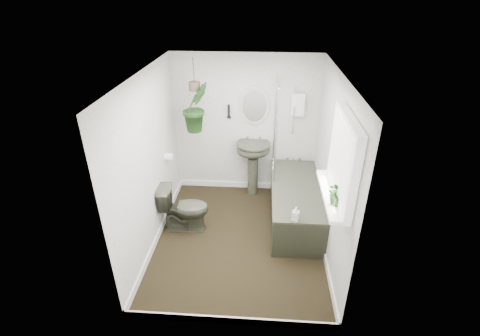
{
  "coord_description": "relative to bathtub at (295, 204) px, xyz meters",
  "views": [
    {
      "loc": [
        0.28,
        -3.84,
        3.2
      ],
      "look_at": [
        0.0,
        0.15,
        1.05
      ],
      "focal_mm": 26.0,
      "sensor_mm": 36.0,
      "label": 1
    }
  ],
  "objects": [
    {
      "name": "pedestal_sink",
      "position": [
        -0.66,
        0.73,
        0.18
      ],
      "size": [
        0.65,
        0.59,
        0.94
      ],
      "primitive_type": null,
      "rotation": [
        0.0,
        0.0,
        0.26
      ],
      "color": "#36392C",
      "rests_on": "floor"
    },
    {
      "name": "window_blinds",
      "position": [
        0.24,
        -1.2,
        1.36
      ],
      "size": [
        0.01,
        0.86,
        0.76
      ],
      "primitive_type": "cube",
      "color": "white",
      "rests_on": "wall_right"
    },
    {
      "name": "hanging_pot",
      "position": [
        -1.5,
        0.45,
        1.61
      ],
      "size": [
        0.16,
        0.16,
        0.12
      ],
      "primitive_type": "cylinder",
      "color": "#50382E",
      "rests_on": "ceiling"
    },
    {
      "name": "wall_right",
      "position": [
        0.36,
        -0.5,
        0.86
      ],
      "size": [
        0.02,
        2.8,
        2.3
      ],
      "primitive_type": "cube",
      "color": "silver",
      "rests_on": "ground"
    },
    {
      "name": "floor",
      "position": [
        -0.8,
        -0.5,
        -0.3
      ],
      "size": [
        2.3,
        2.8,
        0.02
      ],
      "primitive_type": "cube",
      "color": "black",
      "rests_on": "ground"
    },
    {
      "name": "wall_sconce",
      "position": [
        -1.06,
        0.86,
        1.11
      ],
      "size": [
        0.04,
        0.04,
        0.22
      ],
      "primitive_type": "cylinder",
      "color": "black",
      "rests_on": "wall_back"
    },
    {
      "name": "bathtub",
      "position": [
        0.0,
        0.0,
        0.0
      ],
      "size": [
        0.72,
        1.72,
        0.58
      ],
      "primitive_type": null,
      "color": "#36392C",
      "rests_on": "floor"
    },
    {
      "name": "skirting",
      "position": [
        -0.8,
        -0.5,
        -0.24
      ],
      "size": [
        2.3,
        2.8,
        0.1
      ],
      "primitive_type": "cube",
      "color": "white",
      "rests_on": "floor"
    },
    {
      "name": "wall_left",
      "position": [
        -1.96,
        -0.5,
        0.86
      ],
      "size": [
        0.02,
        2.8,
        2.3
      ],
      "primitive_type": "cube",
      "color": "silver",
      "rests_on": "ground"
    },
    {
      "name": "bath_screen",
      "position": [
        -0.33,
        0.49,
        0.99
      ],
      "size": [
        0.04,
        0.72,
        1.4
      ],
      "primitive_type": null,
      "color": "silver",
      "rests_on": "bathtub"
    },
    {
      "name": "oval_mirror",
      "position": [
        -0.66,
        0.87,
        1.21
      ],
      "size": [
        0.46,
        0.03,
        0.62
      ],
      "primitive_type": "ellipsoid",
      "color": "beige",
      "rests_on": "wall_back"
    },
    {
      "name": "window_sill",
      "position": [
        0.22,
        -1.2,
        0.94
      ],
      "size": [
        0.18,
        1.0,
        0.04
      ],
      "primitive_type": "cube",
      "color": "white",
      "rests_on": "wall_right"
    },
    {
      "name": "window_recess",
      "position": [
        0.29,
        -1.2,
        1.36
      ],
      "size": [
        0.08,
        1.0,
        0.9
      ],
      "primitive_type": "cube",
      "color": "white",
      "rests_on": "wall_right"
    },
    {
      "name": "toilet_roll_holder",
      "position": [
        -1.9,
        0.2,
        0.61
      ],
      "size": [
        0.11,
        0.11,
        0.11
      ],
      "primitive_type": "cylinder",
      "rotation": [
        0.0,
        1.57,
        0.0
      ],
      "color": "white",
      "rests_on": "wall_left"
    },
    {
      "name": "toilet",
      "position": [
        -1.6,
        -0.31,
        0.06
      ],
      "size": [
        0.7,
        0.43,
        0.69
      ],
      "primitive_type": "imported",
      "rotation": [
        0.0,
        0.0,
        1.63
      ],
      "color": "#36392C",
      "rests_on": "floor"
    },
    {
      "name": "ceiling",
      "position": [
        -0.8,
        -0.5,
        2.02
      ],
      "size": [
        2.3,
        2.8,
        0.02
      ],
      "primitive_type": "cube",
      "color": "white",
      "rests_on": "ground"
    },
    {
      "name": "sill_plant",
      "position": [
        0.24,
        -1.4,
        1.08
      ],
      "size": [
        0.25,
        0.22,
        0.24
      ],
      "primitive_type": "imported",
      "rotation": [
        0.0,
        0.0,
        0.17
      ],
      "color": "black",
      "rests_on": "window_sill"
    },
    {
      "name": "soap_bottle",
      "position": [
        -0.08,
        -0.79,
        0.38
      ],
      "size": [
        0.1,
        0.11,
        0.18
      ],
      "primitive_type": "imported",
      "rotation": [
        0.0,
        0.0,
        -0.31
      ],
      "color": "black",
      "rests_on": "bathtub"
    },
    {
      "name": "wall_front",
      "position": [
        -0.8,
        -1.91,
        0.86
      ],
      "size": [
        2.3,
        0.02,
        2.3
      ],
      "primitive_type": "cube",
      "color": "silver",
      "rests_on": "ground"
    },
    {
      "name": "hanging_plant",
      "position": [
        -1.5,
        0.45,
        1.31
      ],
      "size": [
        0.52,
        0.51,
        0.73
      ],
      "primitive_type": "imported",
      "rotation": [
        0.0,
        0.0,
        0.7
      ],
      "color": "black",
      "rests_on": "ceiling"
    },
    {
      "name": "shower_box",
      "position": [
        0.0,
        0.84,
        1.26
      ],
      "size": [
        0.2,
        0.1,
        0.35
      ],
      "primitive_type": "cube",
      "color": "white",
      "rests_on": "wall_back"
    },
    {
      "name": "wall_back",
      "position": [
        -0.8,
        0.91,
        0.86
      ],
      "size": [
        2.3,
        0.02,
        2.3
      ],
      "primitive_type": "cube",
      "color": "silver",
      "rests_on": "ground"
    }
  ]
}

